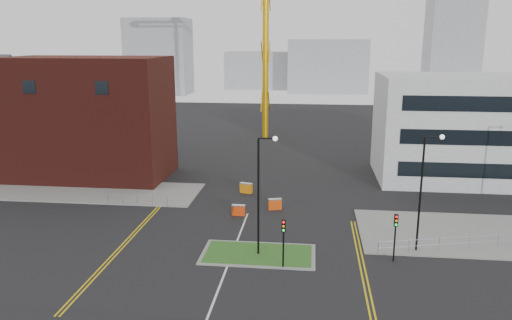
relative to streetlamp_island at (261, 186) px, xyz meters
The scene contains 25 objects.
ground 9.91m from the streetlamp_island, 105.50° to the right, with size 200.00×200.00×0.00m, color black.
pavement_left 26.80m from the streetlamp_island, 147.78° to the left, with size 28.00×8.00×0.12m, color slate.
pavement_right 21.35m from the streetlamp_island, 16.87° to the left, with size 24.00×10.00×0.12m, color slate.
island_kerb 5.38m from the streetlamp_island, behind, with size 8.60×4.60×0.08m, color slate.
grass_island 5.36m from the streetlamp_island, behind, with size 8.00×4.00×0.12m, color #2B541C.
brick_building 32.20m from the streetlamp_island, 141.56° to the left, with size 24.20×10.07×14.24m.
office_block 33.78m from the streetlamp_island, 45.22° to the left, with size 25.00×12.20×12.00m.
streetlamp_island is the anchor object (origin of this frame).
streetlamp_right_near 12.17m from the streetlamp_island, ahead, with size 1.46×0.36×9.18m.
traffic_light_island 3.92m from the streetlamp_island, 48.59° to the right, with size 0.28×0.33×3.65m.
traffic_light_right 10.19m from the streetlamp_island, ahead, with size 0.28×0.33×3.65m.
railing_left 17.22m from the streetlamp_island, 142.89° to the left, with size 6.05×0.05×1.10m.
railing_right 19.18m from the streetlamp_island, 10.84° to the left, with size 19.05×5.05×1.10m.
centre_line 8.38m from the streetlamp_island, 110.29° to the right, with size 0.15×30.00×0.01m, color silver.
yellow_left_a 12.61m from the streetlamp_island, 169.89° to the left, with size 0.12×24.00×0.01m, color gold.
yellow_left_b 12.35m from the streetlamp_island, 169.62° to the left, with size 0.12×24.00×0.01m, color gold.
yellow_right_a 9.29m from the streetlamp_island, 15.36° to the right, with size 0.12×20.00×0.01m, color gold.
yellow_right_b 9.53m from the streetlamp_island, 14.78° to the right, with size 0.12×20.00×0.01m, color gold.
skyline_a 119.82m from the streetlamp_island, 110.65° to the left, with size 18.00×12.00×22.00m, color gray.
skyline_b 122.28m from the streetlamp_island, 86.35° to the left, with size 24.00×12.00×16.00m, color gray.
skyline_c 124.87m from the streetlamp_island, 69.91° to the left, with size 14.00×12.00×28.00m, color gray.
skyline_d 132.40m from the streetlamp_island, 94.43° to the left, with size 30.00×12.00×12.00m, color gray.
barrier_left 16.49m from the streetlamp_island, 101.78° to the left, with size 1.38×0.78×1.10m.
barrier_mid 10.22m from the streetlamp_island, 109.51° to the left, with size 1.21×0.43×1.01m.
barrier_right 11.58m from the streetlamp_island, 88.75° to the left, with size 1.33×0.70×1.07m.
Camera 1 is at (5.81, -26.83, 15.86)m, focal length 35.00 mm.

